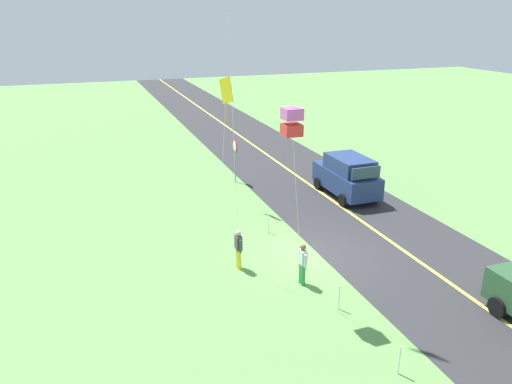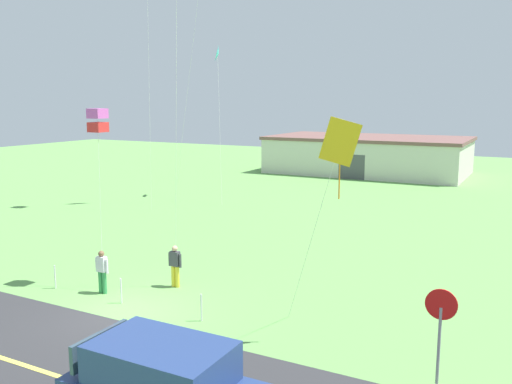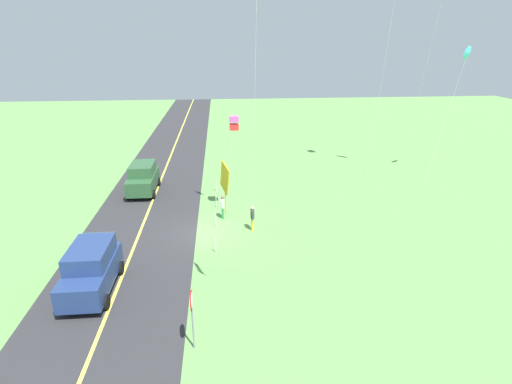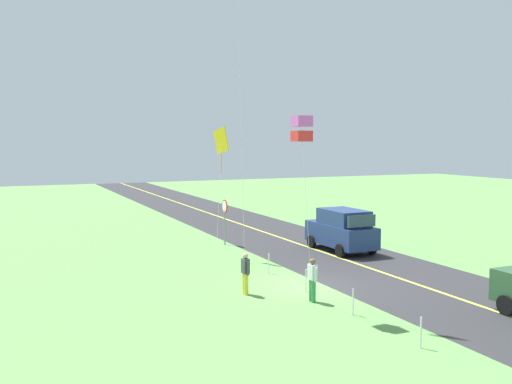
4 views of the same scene
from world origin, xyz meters
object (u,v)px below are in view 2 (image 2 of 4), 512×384
Objects in this scene: stop_sign at (440,319)px; person_adult_near at (175,265)px; kite_yellow_high at (340,145)px; kite_pink_drift at (218,54)px; kite_blue_mid at (98,121)px; person_adult_companion at (102,270)px; warehouse_distant at (368,155)px.

stop_sign reaches higher than person_adult_near.
kite_yellow_high is 0.61× the size of kite_pink_drift.
kite_blue_mid reaches higher than stop_sign.
kite_blue_mid is 9.64m from kite_yellow_high.
person_adult_near is 0.24× the size of kite_yellow_high.
stop_sign is 0.24× the size of kite_pink_drift.
kite_yellow_high is (9.60, -0.75, -0.48)m from kite_blue_mid.
kite_pink_drift is (-7.15, 19.57, 9.27)m from person_adult_companion.
stop_sign is 40.75m from warehouse_distant.
stop_sign reaches higher than person_adult_companion.
person_adult_near is at bearing -128.84° from person_adult_companion.
warehouse_distant reaches higher than stop_sign.
stop_sign is 0.14× the size of warehouse_distant.
person_adult_near is at bearing -84.86° from warehouse_distant.
person_adult_near is at bearing 163.07° from stop_sign.
kite_blue_mid is at bearing -89.14° from warehouse_distant.
person_adult_companion is 22.81m from kite_pink_drift.
kite_pink_drift reaches higher than kite_blue_mid.
stop_sign is at bearing -47.40° from kite_pink_drift.
person_adult_companion is at bearing -150.17° from person_adult_near.
kite_yellow_high reaches higher than person_adult_companion.
person_adult_companion is 0.24× the size of kite_blue_mid.
stop_sign is 5.21m from kite_yellow_high.
person_adult_companion is 5.47m from kite_blue_mid.
person_adult_near is 0.24× the size of kite_blue_mid.
kite_pink_drift is at bearing -108.39° from warehouse_distant.
stop_sign is at bearing -177.94° from person_adult_companion.
person_adult_companion is at bearing -88.06° from warehouse_distant.
stop_sign is at bearing -71.00° from warehouse_distant.
person_adult_companion is (-1.93, -1.81, 0.00)m from person_adult_near.
kite_blue_mid is (-0.71, 0.88, 5.36)m from person_adult_companion.
kite_pink_drift is at bearing 132.60° from stop_sign.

